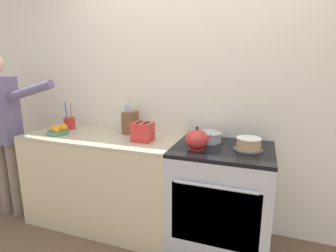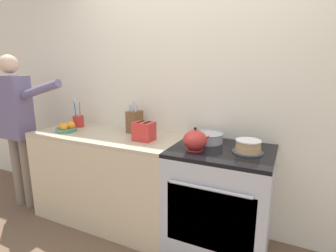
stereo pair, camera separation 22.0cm
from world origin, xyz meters
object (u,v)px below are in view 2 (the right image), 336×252
(layer_cake, at_px, (248,147))
(tea_kettle, at_px, (195,140))
(fruit_bowl, at_px, (66,128))
(toaster, at_px, (144,131))
(knife_block, at_px, (135,121))
(utensil_crock, at_px, (78,121))
(mixing_bowl, at_px, (208,138))
(stove_range, at_px, (220,201))
(person_baker, at_px, (16,119))

(layer_cake, height_order, tea_kettle, tea_kettle)
(fruit_bowl, bearing_deg, toaster, 4.58)
(toaster, bearing_deg, fruit_bowl, -175.42)
(layer_cake, height_order, knife_block, knife_block)
(layer_cake, bearing_deg, toaster, -177.15)
(layer_cake, height_order, utensil_crock, utensil_crock)
(tea_kettle, xyz_separation_m, knife_block, (-0.73, 0.27, 0.03))
(mixing_bowl, height_order, fruit_bowl, fruit_bowl)
(tea_kettle, xyz_separation_m, toaster, (-0.50, 0.06, 0.00))
(tea_kettle, distance_m, knife_block, 0.78)
(stove_range, bearing_deg, knife_block, 169.56)
(stove_range, relative_size, utensil_crock, 2.86)
(stove_range, height_order, toaster, toaster)
(layer_cake, xyz_separation_m, tea_kettle, (-0.39, -0.11, 0.03))
(mixing_bowl, bearing_deg, utensil_crock, -179.29)
(utensil_crock, distance_m, fruit_bowl, 0.23)
(mixing_bowl, bearing_deg, layer_cake, -20.21)
(layer_cake, bearing_deg, tea_kettle, -164.21)
(stove_range, bearing_deg, mixing_bowl, 139.33)
(fruit_bowl, bearing_deg, stove_range, 3.97)
(mixing_bowl, bearing_deg, knife_block, 177.40)
(tea_kettle, bearing_deg, utensil_crock, 171.14)
(layer_cake, distance_m, toaster, 0.89)
(knife_block, height_order, toaster, knife_block)
(stove_range, xyz_separation_m, person_baker, (-2.16, -0.21, 0.54))
(fruit_bowl, relative_size, person_baker, 0.12)
(stove_range, xyz_separation_m, toaster, (-0.69, -0.04, 0.53))
(knife_block, bearing_deg, stove_range, -10.44)
(layer_cake, bearing_deg, utensil_crock, 176.45)
(tea_kettle, height_order, person_baker, person_baker)
(stove_range, relative_size, layer_cake, 3.87)
(person_baker, bearing_deg, toaster, 4.46)
(tea_kettle, bearing_deg, knife_block, 159.51)
(stove_range, height_order, layer_cake, layer_cake)
(layer_cake, height_order, fruit_bowl, fruit_bowl)
(tea_kettle, bearing_deg, stove_range, 28.65)
(layer_cake, bearing_deg, fruit_bowl, -176.30)
(stove_range, bearing_deg, layer_cake, 1.55)
(mixing_bowl, distance_m, utensil_crock, 1.45)
(knife_block, xyz_separation_m, person_baker, (-1.23, -0.38, -0.02))
(knife_block, relative_size, toaster, 1.64)
(stove_range, distance_m, fruit_bowl, 1.63)
(layer_cake, distance_m, utensil_crock, 1.81)
(stove_range, distance_m, mixing_bowl, 0.54)
(layer_cake, xyz_separation_m, mixing_bowl, (-0.35, 0.13, -0.00))
(knife_block, relative_size, person_baker, 0.19)
(knife_block, relative_size, utensil_crock, 0.97)
(mixing_bowl, bearing_deg, stove_range, -40.67)
(utensil_crock, bearing_deg, stove_range, -4.17)
(utensil_crock, relative_size, person_baker, 0.19)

